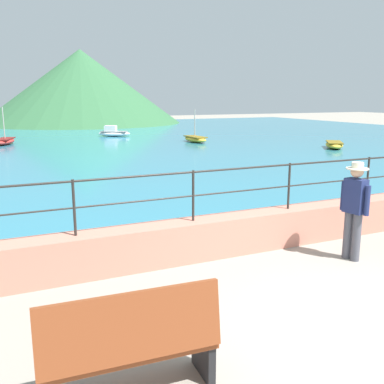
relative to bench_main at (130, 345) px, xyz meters
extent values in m
plane|color=gray|center=(3.14, -0.04, -0.56)|extent=(120.00, 120.00, 0.00)
cube|color=tan|center=(3.14, 3.16, -0.21)|extent=(20.00, 0.56, 0.70)
cylinder|color=#282623|center=(0.07, 3.16, 0.59)|extent=(0.04, 0.04, 0.90)
cylinder|color=#282623|center=(2.12, 3.16, 0.59)|extent=(0.04, 0.04, 0.90)
cylinder|color=#282623|center=(4.16, 3.16, 0.59)|extent=(0.04, 0.04, 0.90)
cylinder|color=#282623|center=(6.21, 3.16, 0.59)|extent=(0.04, 0.04, 0.90)
cylinder|color=#282623|center=(3.14, 3.16, 1.01)|extent=(18.40, 0.04, 0.04)
cylinder|color=#282623|center=(3.14, 3.16, 0.59)|extent=(18.40, 0.03, 0.03)
cube|color=teal|center=(3.14, 25.80, -0.53)|extent=(64.00, 44.32, 0.06)
cone|color=#33663D|center=(8.32, 44.98, 3.30)|extent=(21.05, 21.05, 7.72)
cube|color=brown|center=(0.01, 0.10, -0.10)|extent=(1.73, 0.62, 0.06)
cube|color=brown|center=(-0.01, -0.12, 0.25)|extent=(1.71, 0.25, 0.64)
cube|color=black|center=(0.79, 0.05, -0.34)|extent=(0.11, 0.47, 0.43)
cylinder|color=#4C4C56|center=(4.64, 2.03, -0.13)|extent=(0.15, 0.15, 0.86)
cylinder|color=#4C4C56|center=(4.67, 1.85, -0.13)|extent=(0.15, 0.15, 0.86)
cube|color=navy|center=(4.65, 1.94, 0.60)|extent=(0.28, 0.39, 0.60)
cylinder|color=navy|center=(4.61, 2.18, 0.56)|extent=(0.09, 0.09, 0.52)
cylinder|color=navy|center=(4.69, 1.71, 0.56)|extent=(0.09, 0.09, 0.52)
sphere|color=tan|center=(4.65, 1.94, 1.03)|extent=(0.22, 0.22, 0.22)
cylinder|color=beige|center=(4.65, 1.94, 1.08)|extent=(0.38, 0.38, 0.02)
cylinder|color=beige|center=(4.65, 1.94, 1.14)|extent=(0.20, 0.20, 0.10)
ellipsoid|color=gold|center=(10.66, 21.33, -0.32)|extent=(1.01, 2.34, 0.36)
cube|color=brown|center=(10.66, 21.33, -0.17)|extent=(0.85, 1.87, 0.06)
cylinder|color=#B2A899|center=(10.66, 21.43, 0.70)|extent=(0.06, 0.06, 1.67)
ellipsoid|color=red|center=(-0.24, 24.79, -0.32)|extent=(1.60, 2.47, 0.36)
cube|color=maroon|center=(-0.24, 24.79, -0.17)|extent=(1.32, 1.99, 0.06)
cylinder|color=#B2A899|center=(-0.21, 24.88, 0.78)|extent=(0.06, 0.06, 1.84)
ellipsoid|color=gold|center=(16.20, 15.10, -0.32)|extent=(2.09, 2.39, 0.36)
cube|color=brown|center=(16.20, 15.10, -0.17)|extent=(1.71, 1.94, 0.06)
ellipsoid|color=white|center=(7.12, 27.50, -0.32)|extent=(2.44, 1.93, 0.36)
cube|color=gray|center=(7.12, 27.50, -0.17)|extent=(1.98, 1.58, 0.06)
cube|color=silver|center=(6.90, 27.62, 0.06)|extent=(1.01, 0.95, 0.40)
camera|label=1|loc=(-1.03, -3.64, 2.29)|focal=41.17mm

